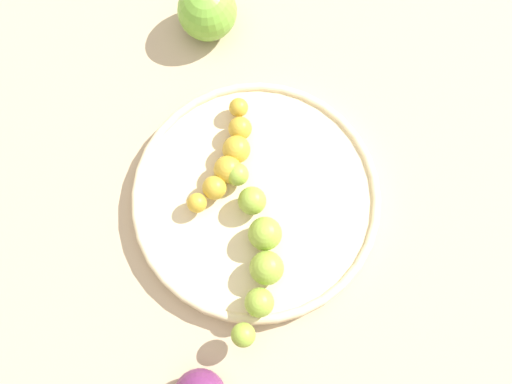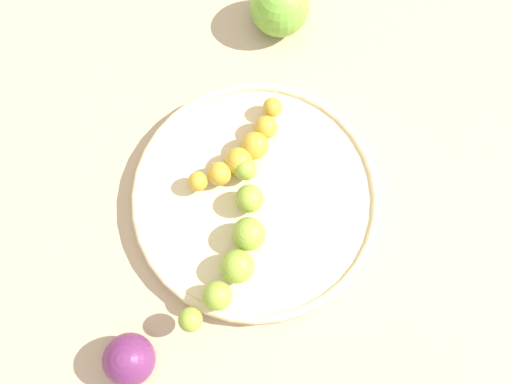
% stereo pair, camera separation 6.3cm
% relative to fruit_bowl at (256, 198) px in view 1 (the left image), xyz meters
% --- Properties ---
extents(ground_plane, '(2.40, 2.40, 0.00)m').
position_rel_fruit_bowl_xyz_m(ground_plane, '(0.00, 0.00, -0.01)').
color(ground_plane, tan).
extents(fruit_bowl, '(0.27, 0.27, 0.02)m').
position_rel_fruit_bowl_xyz_m(fruit_bowl, '(0.00, 0.00, 0.00)').
color(fruit_bowl, beige).
rests_on(fruit_bowl, ground_plane).
extents(banana_green, '(0.10, 0.17, 0.03)m').
position_rel_fruit_bowl_xyz_m(banana_green, '(-0.03, 0.05, 0.02)').
color(banana_green, '#8CAD38').
rests_on(banana_green, fruit_bowl).
extents(banana_spotted, '(0.04, 0.14, 0.03)m').
position_rel_fruit_bowl_xyz_m(banana_spotted, '(0.04, -0.02, 0.02)').
color(banana_spotted, gold).
rests_on(banana_spotted, fruit_bowl).
extents(apple_green, '(0.07, 0.07, 0.07)m').
position_rel_fruit_bowl_xyz_m(apple_green, '(0.14, -0.17, 0.02)').
color(apple_green, '#72B238').
rests_on(apple_green, ground_plane).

